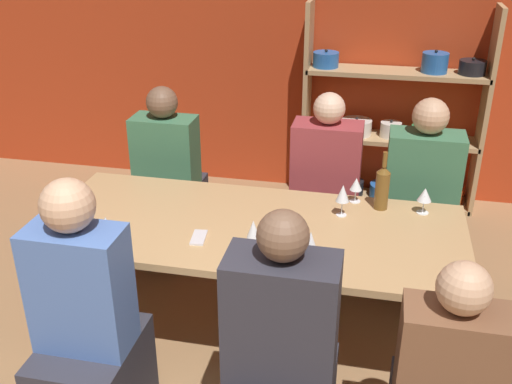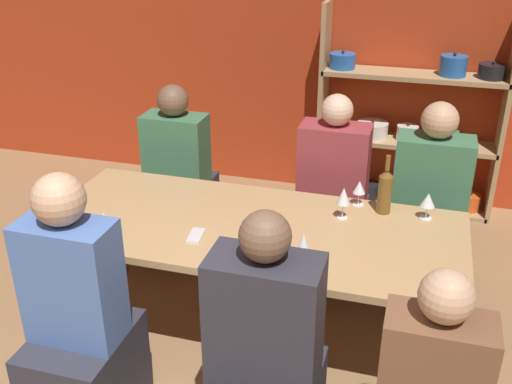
% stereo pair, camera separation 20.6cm
% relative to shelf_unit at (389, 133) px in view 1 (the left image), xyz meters
% --- Properties ---
extents(wall_back_red, '(8.80, 0.06, 2.70)m').
position_rel_shelf_unit_xyz_m(wall_back_red, '(-0.89, 0.20, 0.74)').
color(wall_back_red, '#B23819').
rests_on(wall_back_red, ground_plane).
extents(shelf_unit, '(1.41, 0.30, 1.63)m').
position_rel_shelf_unit_xyz_m(shelf_unit, '(0.00, 0.00, 0.00)').
color(shelf_unit, tan).
rests_on(shelf_unit, ground_plane).
extents(dining_table, '(2.26, 0.96, 0.72)m').
position_rel_shelf_unit_xyz_m(dining_table, '(-0.70, -1.96, 0.03)').
color(dining_table, tan).
rests_on(dining_table, ground_plane).
extents(wine_bottle_green, '(0.08, 0.08, 0.34)m').
position_rel_shelf_unit_xyz_m(wine_bottle_green, '(-0.04, -1.61, 0.25)').
color(wine_bottle_green, brown).
rests_on(wine_bottle_green, dining_table).
extents(wine_glass_white_a, '(0.07, 0.07, 0.16)m').
position_rel_shelf_unit_xyz_m(wine_glass_white_a, '(-0.64, -2.20, 0.22)').
color(wine_glass_white_a, white).
rests_on(wine_glass_white_a, dining_table).
extents(wine_glass_white_b, '(0.07, 0.07, 0.15)m').
position_rel_shelf_unit_xyz_m(wine_glass_white_b, '(-0.19, -1.55, 0.22)').
color(wine_glass_white_b, white).
rests_on(wine_glass_white_b, dining_table).
extents(wine_glass_empty_a, '(0.07, 0.07, 0.18)m').
position_rel_shelf_unit_xyz_m(wine_glass_empty_a, '(-0.25, -1.74, 0.25)').
color(wine_glass_empty_a, white).
rests_on(wine_glass_empty_a, dining_table).
extents(wine_glass_white_c, '(0.07, 0.07, 0.18)m').
position_rel_shelf_unit_xyz_m(wine_glass_white_c, '(-0.35, -2.28, 0.23)').
color(wine_glass_white_c, white).
rests_on(wine_glass_white_c, dining_table).
extents(wine_glass_red_a, '(0.08, 0.08, 0.15)m').
position_rel_shelf_unit_xyz_m(wine_glass_red_a, '(0.19, -1.62, 0.22)').
color(wine_glass_red_a, white).
rests_on(wine_glass_red_a, dining_table).
extents(wine_glass_white_d, '(0.07, 0.07, 0.17)m').
position_rel_shelf_unit_xyz_m(wine_glass_white_d, '(-1.36, -2.33, 0.24)').
color(wine_glass_white_d, white).
rests_on(wine_glass_white_d, dining_table).
extents(cell_phone, '(0.09, 0.16, 0.01)m').
position_rel_shelf_unit_xyz_m(cell_phone, '(-0.94, -2.15, 0.12)').
color(cell_phone, silver).
rests_on(cell_phone, dining_table).
extents(person_near_a, '(0.42, 0.52, 1.29)m').
position_rel_shelf_unit_xyz_m(person_near_a, '(-1.29, -2.76, -0.13)').
color(person_near_a, '#2D2D38').
rests_on(person_near_a, ground_plane).
extents(person_far_a, '(0.44, 0.55, 1.24)m').
position_rel_shelf_unit_xyz_m(person_far_a, '(-0.40, -1.13, -0.16)').
color(person_far_a, '#2D2D38').
rests_on(person_far_a, ground_plane).
extents(person_near_b, '(0.45, 0.57, 1.24)m').
position_rel_shelf_unit_xyz_m(person_near_b, '(-0.41, -2.76, -0.16)').
color(person_near_b, '#2D2D38').
rests_on(person_near_b, ground_plane).
extents(person_far_b, '(0.46, 0.57, 1.24)m').
position_rel_shelf_unit_xyz_m(person_far_b, '(0.21, -1.13, -0.16)').
color(person_far_b, '#2D2D38').
rests_on(person_far_b, ground_plane).
extents(person_far_c, '(0.43, 0.54, 1.20)m').
position_rel_shelf_unit_xyz_m(person_far_c, '(-1.50, -1.10, -0.17)').
color(person_far_c, '#2D2D38').
rests_on(person_far_c, ground_plane).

